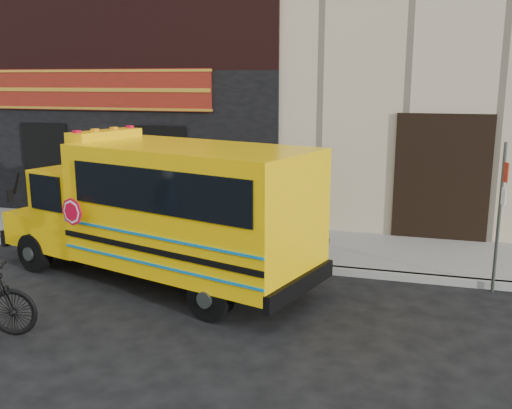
{
  "coord_description": "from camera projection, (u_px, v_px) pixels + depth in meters",
  "views": [
    {
      "loc": [
        3.41,
        -8.59,
        3.92
      ],
      "look_at": [
        0.44,
        1.85,
        1.53
      ],
      "focal_mm": 40.0,
      "sensor_mm": 36.0,
      "label": 1
    }
  ],
  "objects": [
    {
      "name": "curb",
      "position": [
        246.0,
        262.0,
        12.25
      ],
      "size": [
        40.0,
        0.2,
        0.15
      ],
      "primitive_type": "cube",
      "color": "gray",
      "rests_on": "ground"
    },
    {
      "name": "school_bus",
      "position": [
        166.0,
        208.0,
        10.91
      ],
      "size": [
        7.22,
        4.06,
        2.92
      ],
      "color": "black",
      "rests_on": "ground"
    },
    {
      "name": "sidewalk",
      "position": [
        264.0,
        244.0,
        13.66
      ],
      "size": [
        40.0,
        3.0,
        0.15
      ],
      "primitive_type": "cube",
      "color": "gray",
      "rests_on": "ground"
    },
    {
      "name": "sign_pole",
      "position": [
        500.0,
        211.0,
        10.4
      ],
      "size": [
        0.09,
        0.24,
        2.83
      ],
      "color": "#424A45",
      "rests_on": "ground"
    },
    {
      "name": "building",
      "position": [
        315.0,
        10.0,
        18.34
      ],
      "size": [
        20.0,
        10.7,
        12.0
      ],
      "color": "#BDAD8E",
      "rests_on": "sidewalk"
    },
    {
      "name": "ground",
      "position": [
        202.0,
        312.0,
        9.82
      ],
      "size": [
        120.0,
        120.0,
        0.0
      ],
      "primitive_type": "plane",
      "color": "black",
      "rests_on": "ground"
    }
  ]
}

